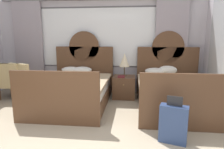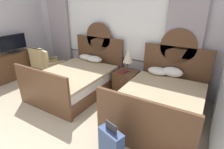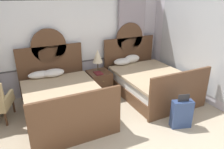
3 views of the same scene
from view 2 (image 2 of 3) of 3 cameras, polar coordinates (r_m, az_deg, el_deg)
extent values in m
cube|color=silver|center=(5.32, -0.03, 12.41)|extent=(5.84, 0.07, 2.70)
cube|color=#575459|center=(5.25, -0.28, 14.66)|extent=(3.60, 0.02, 1.68)
cube|color=white|center=(5.24, -0.32, 14.65)|extent=(3.52, 0.02, 1.60)
cube|color=#998E99|center=(6.48, -16.59, 12.94)|extent=(0.85, 0.08, 2.60)
cube|color=#998E99|center=(4.53, 21.72, 8.30)|extent=(0.85, 0.08, 2.60)
cube|color=brown|center=(4.93, -11.30, -3.70)|extent=(1.54, 2.14, 0.30)
cube|color=white|center=(4.81, -11.55, -0.80)|extent=(1.48, 2.04, 0.24)
cube|color=tan|center=(4.70, -12.34, 0.56)|extent=(1.58, 1.94, 0.06)
cube|color=brown|center=(5.53, -4.20, 5.36)|extent=(1.62, 0.06, 1.31)
cylinder|color=brown|center=(5.37, -4.41, 12.05)|extent=(0.85, 0.06, 0.85)
cube|color=brown|center=(4.12, -21.77, -5.09)|extent=(1.62, 0.06, 0.99)
ellipsoid|color=white|center=(5.54, -8.27, 5.54)|extent=(0.55, 0.25, 0.17)
ellipsoid|color=white|center=(5.33, -5.86, 5.02)|extent=(0.53, 0.32, 0.18)
cube|color=brown|center=(3.95, 15.13, -11.27)|extent=(1.54, 2.14, 0.30)
cube|color=white|center=(3.81, 15.55, -7.87)|extent=(1.48, 2.04, 0.24)
cube|color=tan|center=(3.67, 15.44, -6.40)|extent=(1.58, 1.94, 0.06)
cube|color=brown|center=(4.69, 19.59, 0.76)|extent=(1.62, 0.06, 1.31)
cylinder|color=brown|center=(4.50, 20.69, 8.53)|extent=(0.85, 0.06, 0.85)
cube|color=brown|center=(2.89, 9.38, -16.47)|extent=(1.62, 0.06, 0.99)
ellipsoid|color=white|center=(4.54, 14.75, 1.12)|extent=(0.52, 0.34, 0.18)
ellipsoid|color=white|center=(4.49, 19.01, 0.76)|extent=(0.49, 0.26, 0.23)
cube|color=brown|center=(4.81, 4.59, -2.21)|extent=(0.57, 0.57, 0.57)
sphere|color=tan|center=(4.51, 2.96, -2.16)|extent=(0.02, 0.02, 0.02)
cylinder|color=brown|center=(4.75, 5.07, 1.31)|extent=(0.14, 0.14, 0.02)
cylinder|color=brown|center=(4.71, 5.13, 2.70)|extent=(0.03, 0.03, 0.23)
cone|color=beige|center=(4.61, 5.25, 6.06)|extent=(0.27, 0.27, 0.35)
cube|color=maroon|center=(4.62, 3.34, 0.80)|extent=(0.18, 0.26, 0.03)
cube|color=brown|center=(6.29, -31.45, 1.73)|extent=(0.42, 1.67, 0.81)
sphere|color=tan|center=(6.29, -27.04, 3.42)|extent=(0.03, 0.03, 0.03)
sphere|color=tan|center=(6.08, -30.58, 2.08)|extent=(0.03, 0.03, 0.03)
cube|color=black|center=(6.34, -29.07, 6.45)|extent=(0.20, 0.28, 0.04)
cylinder|color=black|center=(6.33, -29.15, 6.84)|extent=(0.04, 0.04, 0.05)
cube|color=black|center=(6.27, -29.59, 9.06)|extent=(0.04, 0.86, 0.46)
cube|color=black|center=(6.26, -29.49, 9.05)|extent=(0.01, 0.82, 0.42)
cube|color=tan|center=(6.00, -18.50, 2.63)|extent=(0.78, 0.78, 0.10)
cube|color=tan|center=(5.82, -21.31, 4.90)|extent=(0.61, 0.27, 0.53)
cube|color=tan|center=(5.71, -17.53, 3.15)|extent=(0.23, 0.55, 0.16)
cube|color=tan|center=(6.21, -19.69, 4.41)|extent=(0.23, 0.55, 0.16)
cylinder|color=brown|center=(5.94, -14.98, 0.74)|extent=(0.04, 0.04, 0.31)
cylinder|color=brown|center=(6.39, -17.09, 2.05)|extent=(0.04, 0.04, 0.31)
cylinder|color=brown|center=(5.76, -19.56, -0.56)|extent=(0.04, 0.04, 0.31)
cylinder|color=brown|center=(6.22, -21.40, 0.89)|extent=(0.04, 0.04, 0.31)
cube|color=tan|center=(6.30, -20.92, 3.23)|extent=(0.63, 0.63, 0.10)
cube|color=tan|center=(6.05, -23.31, 5.26)|extent=(0.62, 0.09, 0.53)
cube|color=tan|center=(6.04, -19.43, 3.96)|extent=(0.07, 0.56, 0.16)
cube|color=tan|center=(6.47, -22.63, 4.71)|extent=(0.07, 0.56, 0.16)
cylinder|color=brown|center=(6.32, -17.38, 1.80)|extent=(0.04, 0.04, 0.31)
cylinder|color=brown|center=(6.71, -20.36, 2.60)|extent=(0.04, 0.04, 0.31)
cylinder|color=brown|center=(6.02, -21.01, 0.25)|extent=(0.04, 0.04, 0.31)
cylinder|color=brown|center=(6.42, -23.90, 1.18)|extent=(0.04, 0.04, 0.31)
cube|color=tan|center=(6.30, -20.92, 3.23)|extent=(0.66, 0.66, 0.10)
cube|color=tan|center=(6.04, -23.17, 5.23)|extent=(0.62, 0.12, 0.53)
cube|color=tan|center=(6.06, -19.26, 4.03)|extent=(0.10, 0.56, 0.16)
cube|color=tan|center=(6.46, -22.80, 4.64)|extent=(0.10, 0.56, 0.16)
cylinder|color=brown|center=(6.35, -17.38, 1.90)|extent=(0.04, 0.04, 0.31)
cylinder|color=brown|center=(6.71, -20.63, 2.57)|extent=(0.04, 0.04, 0.31)
cylinder|color=brown|center=(6.02, -20.70, 0.28)|extent=(0.04, 0.04, 0.31)
cylinder|color=brown|center=(6.39, -23.93, 1.07)|extent=(0.04, 0.04, 0.31)
cube|color=navy|center=(2.86, -0.30, -22.33)|extent=(0.44, 0.29, 0.58)
cube|color=#232326|center=(2.61, -0.32, -16.72)|extent=(0.22, 0.09, 0.14)
camera|label=1|loc=(2.13, -84.78, -20.11)|focal=31.58mm
camera|label=3|loc=(3.94, -74.52, 10.09)|focal=33.39mm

